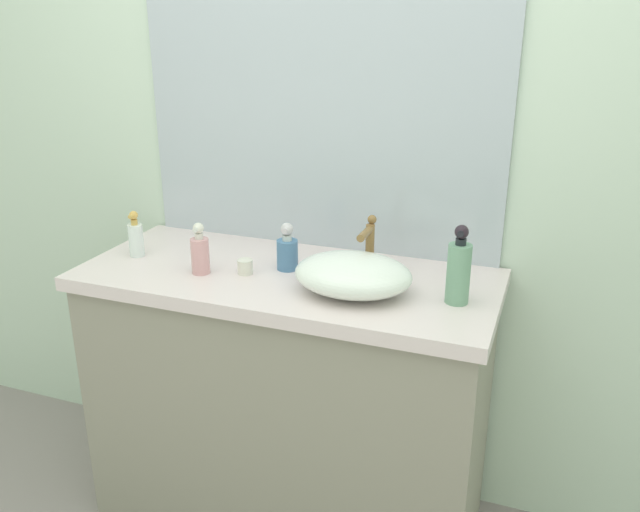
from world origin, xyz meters
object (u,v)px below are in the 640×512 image
sink_basin (353,274)px  perfume_bottle (287,251)px  lotion_bottle (200,253)px  soap_dispenser (136,238)px  candle_jar (245,267)px  spray_can (459,270)px

sink_basin → perfume_bottle: size_ratio=2.26×
sink_basin → lotion_bottle: lotion_bottle is taller
soap_dispenser → perfume_bottle: (0.52, 0.07, -0.00)m
soap_dispenser → candle_jar: bearing=-2.3°
sink_basin → lotion_bottle: size_ratio=2.11×
spray_can → candle_jar: (-0.65, -0.01, -0.07)m
candle_jar → spray_can: bearing=1.2°
spray_can → candle_jar: size_ratio=4.74×
sink_basin → spray_can: (0.29, 0.03, 0.04)m
soap_dispenser → perfume_bottle: 0.52m
perfume_bottle → candle_jar: size_ratio=3.17×
sink_basin → soap_dispenser: 0.77m
lotion_bottle → soap_dispenser: bearing=167.9°
soap_dispenser → lotion_bottle: bearing=-12.1°
soap_dispenser → spray_can: bearing=-0.1°
perfume_bottle → spray_can: size_ratio=0.67×
lotion_bottle → perfume_bottle: (0.24, 0.13, -0.01)m
perfume_bottle → candle_jar: (-0.11, -0.08, -0.04)m
perfume_bottle → candle_jar: bearing=-142.7°
spray_can → sink_basin: bearing=-173.3°
lotion_bottle → candle_jar: size_ratio=3.40×
lotion_bottle → candle_jar: (0.13, 0.04, -0.04)m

